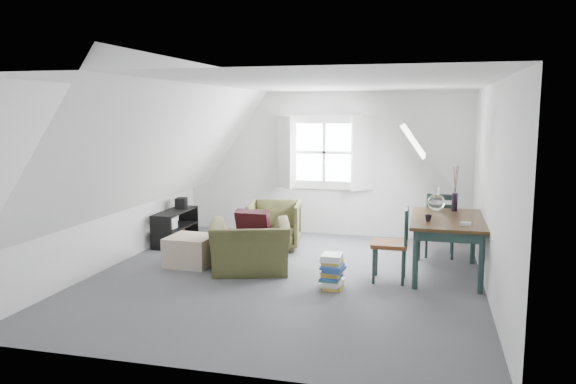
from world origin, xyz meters
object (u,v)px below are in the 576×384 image
(ottoman, at_px, (191,250))
(dining_chair_far, at_px, (440,223))
(magazine_stack, at_px, (332,272))
(armchair_near, at_px, (250,271))
(media_shelf, at_px, (174,229))
(armchair_far, at_px, (274,248))
(dining_chair_near, at_px, (393,243))
(dining_table, at_px, (448,226))

(ottoman, bearing_deg, dining_chair_far, 21.40)
(magazine_stack, bearing_deg, armchair_near, 159.61)
(ottoman, relative_size, media_shelf, 0.58)
(magazine_stack, bearing_deg, armchair_far, 124.51)
(ottoman, xyz_separation_m, dining_chair_far, (3.41, 1.34, 0.30))
(armchair_far, distance_m, magazine_stack, 2.21)
(dining_chair_near, bearing_deg, magazine_stack, -64.43)
(dining_table, relative_size, media_shelf, 1.46)
(ottoman, bearing_deg, magazine_stack, -15.00)
(dining_table, bearing_deg, magazine_stack, -147.28)
(dining_table, distance_m, dining_chair_near, 0.82)
(dining_table, distance_m, magazine_stack, 1.72)
(dining_table, bearing_deg, armchair_far, 159.84)
(ottoman, relative_size, dining_chair_near, 0.65)
(armchair_near, bearing_deg, media_shelf, -53.17)
(ottoman, bearing_deg, dining_chair_near, -1.32)
(dining_table, height_order, dining_chair_near, dining_chair_near)
(armchair_far, xyz_separation_m, media_shelf, (-1.67, -0.13, 0.25))
(armchair_far, height_order, dining_table, dining_table)
(dining_table, xyz_separation_m, dining_chair_near, (-0.68, -0.43, -0.18))
(armchair_near, height_order, dining_chair_near, dining_chair_near)
(armchair_near, relative_size, dining_chair_near, 1.11)
(armchair_near, xyz_separation_m, dining_table, (2.57, 0.48, 0.67))
(dining_chair_far, distance_m, media_shelf, 4.22)
(armchair_near, distance_m, ottoman, 0.95)
(armchair_far, relative_size, magazine_stack, 1.93)
(media_shelf, relative_size, magazine_stack, 2.50)
(armchair_near, height_order, magazine_stack, magazine_stack)
(armchair_near, bearing_deg, magazine_stack, 142.23)
(armchair_far, bearing_deg, ottoman, -134.02)
(dining_chair_near, relative_size, media_shelf, 0.90)
(armchair_near, bearing_deg, armchair_far, -105.52)
(dining_chair_far, height_order, magazine_stack, dining_chair_far)
(armchair_far, height_order, dining_chair_near, dining_chair_near)
(dining_chair_far, xyz_separation_m, dining_chair_near, (-0.60, -1.40, -0.01))
(armchair_near, xyz_separation_m, dining_chair_near, (1.90, 0.06, 0.50))
(armchair_far, distance_m, dining_table, 2.84)
(magazine_stack, bearing_deg, dining_chair_near, 36.08)
(armchair_near, relative_size, dining_chair_far, 1.08)
(armchair_near, relative_size, armchair_far, 1.28)
(dining_table, relative_size, magazine_stack, 3.64)
(media_shelf, xyz_separation_m, magazine_stack, (2.92, -1.68, -0.03))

